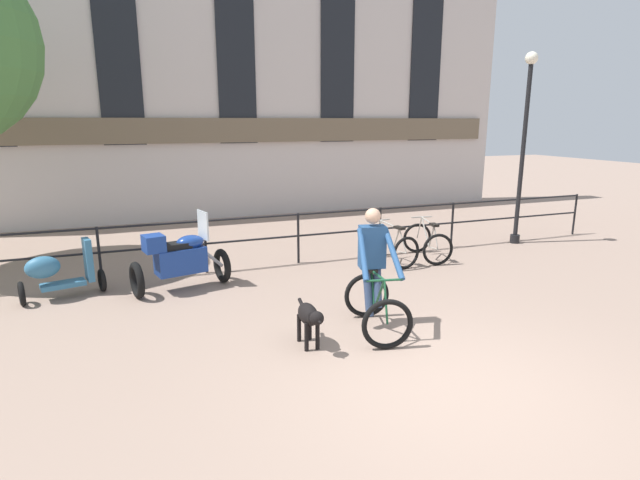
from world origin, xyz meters
The scene contains 10 objects.
ground_plane centered at (0.00, 0.00, 0.00)m, with size 60.00×60.00×0.00m, color gray.
canal_railing centered at (0.00, 5.20, 0.71)m, with size 15.05×0.05×1.05m.
building_facade centered at (0.00, 10.99, 4.11)m, with size 18.00×0.72×8.25m.
cyclist_with_bike centered at (-0.06, 1.67, 0.76)m, with size 0.91×1.29×1.70m.
dog centered at (-1.12, 1.41, 0.42)m, with size 0.24×0.84×0.60m.
parked_motorcycle centered at (-2.44, 4.33, 0.56)m, with size 1.73×0.98×1.35m.
parked_bicycle_near_lamp centered at (1.77, 4.54, 0.36)m, with size 0.84×1.21×0.86m.
parked_bicycle_mid_left centered at (2.67, 4.54, 0.36)m, with size 0.82×1.20×0.86m.
parked_scooter centered at (-4.34, 4.58, 0.46)m, with size 1.34×0.70×0.96m.
street_lamp centered at (5.43, 5.00, 2.45)m, with size 0.28×0.28×4.37m.
Camera 1 is at (-3.14, -4.24, 2.87)m, focal length 28.00 mm.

